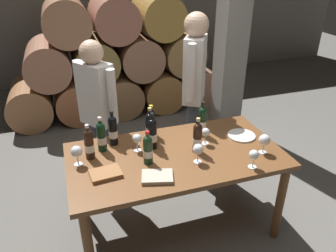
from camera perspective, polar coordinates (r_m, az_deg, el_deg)
The scene contains 25 objects.
ground_plane at distance 3.11m, azimuth 1.21°, elevation -16.68°, with size 14.00×14.00×0.00m, color #66635E.
cellar_back_wall at distance 6.38m, azimuth -12.12°, elevation 20.30°, with size 10.00×0.24×2.80m, color gray.
barrel_stack at distance 4.95m, azimuth -8.91°, elevation 10.82°, with size 3.12×0.90×1.69m.
stone_pillar at distance 4.31m, azimuth 11.04°, elevation 15.60°, with size 0.32×0.32×2.60m, color gray.
dining_table at distance 2.68m, azimuth 1.35°, elevation -6.46°, with size 1.70×0.90×0.76m.
wine_bottle_0 at distance 2.61m, azimuth 5.11°, elevation -1.98°, with size 0.07×0.07×0.30m.
wine_bottle_1 at distance 2.67m, azimuth -11.46°, elevation -1.76°, with size 0.07×0.07×0.30m.
wine_bottle_2 at distance 2.74m, azimuth -9.52°, elevation -0.69°, with size 0.07×0.07×0.30m.
wine_bottle_3 at distance 2.86m, azimuth 5.96°, elevation 0.95°, with size 0.07×0.07×0.31m.
wine_bottle_4 at distance 2.84m, azimuth -2.88°, elevation 0.64°, with size 0.07×0.07×0.28m.
wine_bottle_5 at distance 2.75m, azimuth -3.12°, elevation -0.16°, with size 0.07×0.07×0.31m.
wine_bottle_6 at distance 2.47m, azimuth -3.49°, elevation -4.05°, with size 0.07×0.07×0.27m.
wine_bottle_7 at distance 2.65m, azimuth -2.70°, elevation -1.26°, with size 0.07×0.07×0.31m.
wine_bottle_8 at distance 2.59m, azimuth -13.51°, elevation -3.03°, with size 0.07×0.07×0.29m.
wine_glass_0 at distance 2.54m, azimuth -15.55°, elevation -4.34°, with size 0.09×0.09×0.16m.
wine_glass_1 at distance 2.73m, azimuth 6.52°, elevation -1.19°, with size 0.07×0.07×0.15m.
wine_glass_2 at distance 2.70m, azimuth 16.35°, elevation -2.38°, with size 0.09×0.09×0.16m.
wine_glass_3 at distance 2.63m, azimuth -5.39°, elevation -2.29°, with size 0.08×0.08×0.15m.
wine_glass_4 at distance 2.50m, azimuth 14.64°, elevation -4.95°, with size 0.07×0.07×0.15m.
wine_glass_5 at distance 2.49m, azimuth 5.24°, elevation -4.11°, with size 0.08×0.08×0.16m.
tasting_notebook at distance 2.36m, azimuth -1.86°, elevation -8.78°, with size 0.22×0.16×0.03m, color #B2A893.
leather_ledger at distance 2.43m, azimuth -10.75°, elevation -8.08°, with size 0.22×0.16×0.03m, color #936038.
serving_plate at distance 2.94m, azimuth 12.60°, elevation -1.61°, with size 0.24×0.24×0.01m, color white.
sommelier_presenting at distance 3.28m, azimuth 4.56°, elevation 7.52°, with size 0.32×0.44×1.72m.
taster_seated_left at distance 3.08m, azimuth -12.13°, elevation 3.11°, with size 0.33×0.42×1.54m.
Camera 1 is at (-0.75, -2.08, 2.18)m, focal length 35.21 mm.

